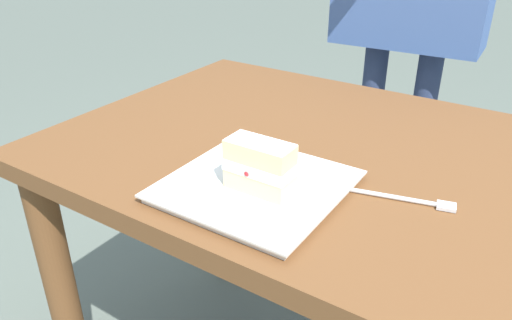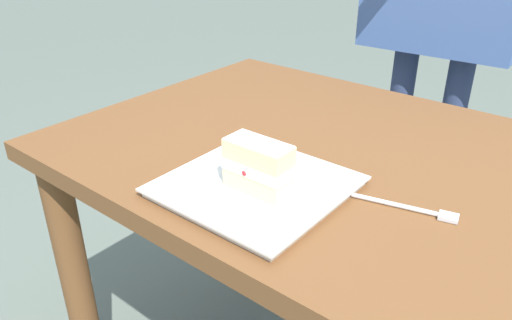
# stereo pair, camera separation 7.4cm
# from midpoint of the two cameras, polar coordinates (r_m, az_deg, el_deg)

# --- Properties ---
(patio_table) EXTENTS (1.49, 0.80, 0.77)m
(patio_table) POSITION_cam_midpoint_polar(r_m,az_deg,el_deg) (1.01, 20.06, -7.67)
(patio_table) COLOR brown
(patio_table) RESTS_ON ground
(dessert_plate) EXTENTS (0.29, 0.29, 0.02)m
(dessert_plate) POSITION_cam_midpoint_polar(r_m,az_deg,el_deg) (0.85, 2.49, -3.12)
(dessert_plate) COLOR white
(dessert_plate) RESTS_ON patio_table
(cake_slice) EXTENTS (0.11, 0.06, 0.09)m
(cake_slice) POSITION_cam_midpoint_polar(r_m,az_deg,el_deg) (0.81, 2.89, -0.80)
(cake_slice) COLOR beige
(cake_slice) RESTS_ON dessert_plate
(dessert_fork) EXTENTS (0.17, 0.06, 0.01)m
(dessert_fork) POSITION_cam_midpoint_polar(r_m,az_deg,el_deg) (0.85, 19.75, -5.30)
(dessert_fork) COLOR silver
(dessert_fork) RESTS_ON patio_table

